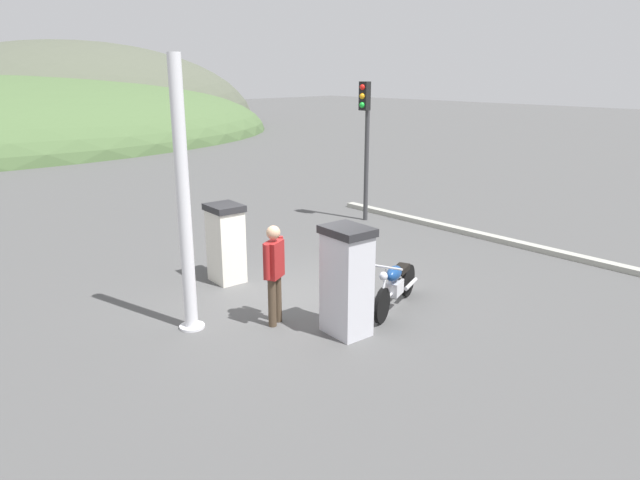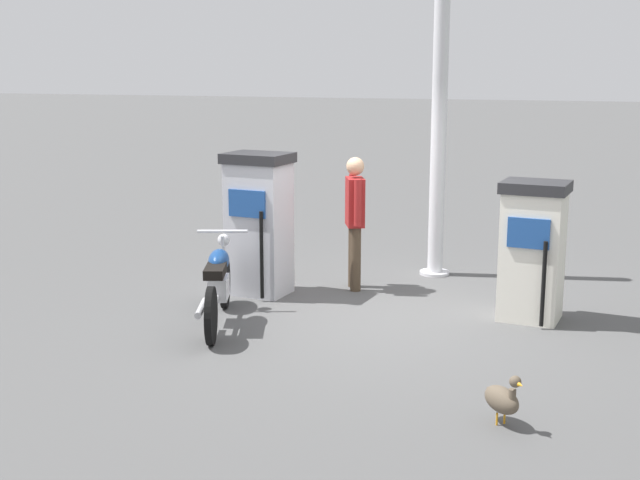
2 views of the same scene
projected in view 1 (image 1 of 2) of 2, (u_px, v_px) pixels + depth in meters
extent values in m
plane|color=#4C4C4C|center=(299.00, 297.00, 10.50)|extent=(120.00, 120.00, 0.00)
cube|color=silver|center=(347.00, 285.00, 8.87)|extent=(0.59, 0.73, 1.59)
cube|color=#1E478C|center=(361.00, 260.00, 8.93)|extent=(0.07, 0.48, 0.32)
cube|color=#262628|center=(347.00, 231.00, 8.62)|extent=(0.65, 0.80, 0.12)
cylinder|color=black|center=(353.00, 291.00, 9.27)|extent=(0.05, 0.05, 1.04)
cube|color=silver|center=(226.00, 246.00, 11.13)|extent=(0.59, 0.67, 1.40)
cube|color=#1E478C|center=(238.00, 228.00, 11.21)|extent=(0.07, 0.44, 0.32)
cube|color=#262628|center=(224.00, 208.00, 10.92)|extent=(0.64, 0.74, 0.12)
cylinder|color=black|center=(236.00, 251.00, 11.52)|extent=(0.05, 0.05, 0.91)
cylinder|color=black|center=(382.00, 306.00, 9.38)|extent=(0.58, 0.26, 0.59)
cylinder|color=black|center=(408.00, 280.00, 10.49)|extent=(0.58, 0.26, 0.59)
cube|color=silver|center=(395.00, 288.00, 9.86)|extent=(0.41, 0.31, 0.24)
cylinder|color=silver|center=(396.00, 290.00, 9.92)|extent=(0.94, 0.38, 0.05)
ellipsoid|color=navy|center=(394.00, 273.00, 9.73)|extent=(0.53, 0.37, 0.24)
cube|color=black|center=(401.00, 269.00, 10.02)|extent=(0.48, 0.34, 0.10)
cylinder|color=silver|center=(383.00, 287.00, 9.33)|extent=(0.26, 0.13, 0.57)
cylinder|color=silver|center=(386.00, 267.00, 9.30)|extent=(0.22, 0.54, 0.04)
sphere|color=silver|center=(383.00, 276.00, 9.25)|extent=(0.18, 0.18, 0.14)
cylinder|color=silver|center=(411.00, 284.00, 10.27)|extent=(0.54, 0.25, 0.07)
cylinder|color=#473828|center=(278.00, 298.00, 9.40)|extent=(0.17, 0.17, 0.80)
cylinder|color=#473828|center=(272.00, 303.00, 9.22)|extent=(0.17, 0.17, 0.80)
cube|color=maroon|center=(274.00, 259.00, 9.11)|extent=(0.41, 0.33, 0.59)
cylinder|color=maroon|center=(280.00, 253.00, 9.32)|extent=(0.12, 0.12, 0.56)
cylinder|color=maroon|center=(267.00, 262.00, 8.89)|extent=(0.12, 0.12, 0.56)
sphere|color=tan|center=(273.00, 233.00, 8.99)|extent=(0.29, 0.29, 0.22)
ellipsoid|color=brown|center=(331.00, 241.00, 13.24)|extent=(0.39, 0.39, 0.20)
cylinder|color=brown|center=(331.00, 237.00, 13.35)|extent=(0.08, 0.08, 0.14)
sphere|color=brown|center=(331.00, 230.00, 13.33)|extent=(0.13, 0.13, 0.09)
cone|color=orange|center=(331.00, 230.00, 13.39)|extent=(0.07, 0.07, 0.04)
cone|color=brown|center=(331.00, 242.00, 13.08)|extent=(0.10, 0.10, 0.07)
cylinder|color=orange|center=(329.00, 247.00, 13.29)|extent=(0.02, 0.02, 0.10)
cylinder|color=orange|center=(333.00, 247.00, 13.28)|extent=(0.02, 0.02, 0.10)
cylinder|color=#38383A|center=(367.00, 153.00, 15.40)|extent=(0.13, 0.13, 3.66)
cube|color=black|center=(365.00, 96.00, 14.89)|extent=(0.22, 0.26, 0.72)
sphere|color=red|center=(363.00, 87.00, 14.75)|extent=(0.16, 0.16, 0.15)
sphere|color=orange|center=(362.00, 96.00, 14.82)|extent=(0.16, 0.16, 0.15)
sphere|color=green|center=(362.00, 105.00, 14.88)|extent=(0.16, 0.16, 0.15)
cylinder|color=silver|center=(183.00, 199.00, 8.68)|extent=(0.20, 0.20, 4.19)
cylinder|color=silver|center=(192.00, 326.00, 9.26)|extent=(0.40, 0.40, 0.04)
cube|color=#9E9E93|center=(476.00, 234.00, 14.32)|extent=(0.45, 8.81, 0.12)
ellipsoid|color=#4C5142|center=(74.00, 128.00, 40.69)|extent=(27.37, 19.99, 11.79)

